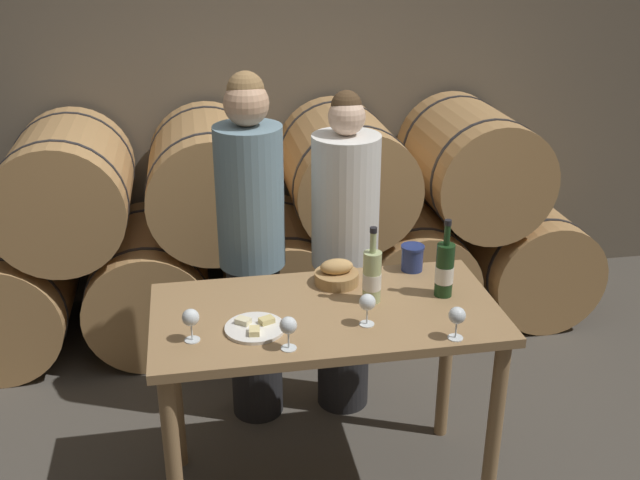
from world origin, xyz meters
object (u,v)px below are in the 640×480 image
wine_glass_center (367,303)px  person_left (252,251)px  wine_glass_left (288,327)px  blue_crock (412,257)px  bread_basket (337,274)px  wine_glass_right (457,317)px  person_right (345,256)px  wine_bottle_red (445,270)px  wine_glass_far_left (191,319)px  cheese_plate (255,327)px  tasting_table (326,340)px  wine_bottle_white (372,276)px

wine_glass_center → person_left: bearing=115.2°
wine_glass_left → blue_crock: bearing=41.4°
bread_basket → wine_glass_center: bearing=-82.7°
wine_glass_center → wine_glass_right: (0.31, -0.16, 0.00)m
person_right → person_left: bearing=180.0°
wine_glass_right → blue_crock: bearing=89.3°
wine_bottle_red → bread_basket: size_ratio=1.78×
wine_glass_far_left → wine_glass_left: size_ratio=1.00×
person_right → wine_glass_far_left: 1.12m
person_left → bread_basket: bearing=-52.7°
cheese_plate → person_right: bearing=55.9°
wine_glass_far_left → wine_glass_center: size_ratio=1.00×
wine_bottle_red → wine_glass_right: bearing=-101.0°
wine_bottle_red → bread_basket: (-0.42, 0.19, -0.08)m
blue_crock → cheese_plate: blue_crock is taller
wine_bottle_red → wine_glass_center: wine_bottle_red is taller
bread_basket → wine_bottle_red: bearing=-23.6°
tasting_table → blue_crock: size_ratio=11.95×
bread_basket → wine_glass_left: size_ratio=1.45×
blue_crock → person_left: bearing=152.6°
person_right → tasting_table: bearing=-108.2°
wine_bottle_white → wine_glass_right: 0.43m
cheese_plate → bread_basket: bearing=40.5°
blue_crock → cheese_plate: 0.86m
wine_bottle_white → tasting_table: bearing=-168.0°
tasting_table → wine_glass_right: 0.59m
blue_crock → cheese_plate: size_ratio=0.50×
wine_bottle_white → bread_basket: size_ratio=1.72×
tasting_table → wine_bottle_red: wine_bottle_red is taller
wine_glass_far_left → wine_glass_right: same height
cheese_plate → wine_glass_left: size_ratio=1.78×
person_left → cheese_plate: size_ratio=7.59×
person_right → wine_glass_left: person_right is taller
bread_basket → person_left: bearing=127.3°
tasting_table → cheese_plate: (-0.30, -0.11, 0.15)m
cheese_plate → wine_glass_center: size_ratio=1.78×
bread_basket → wine_glass_far_left: 0.74m
wine_glass_far_left → wine_glass_left: same height
wine_bottle_red → wine_glass_center: bearing=-153.7°
cheese_plate → wine_glass_far_left: size_ratio=1.78×
wine_bottle_red → wine_glass_center: size_ratio=2.58×
wine_bottle_red → bread_basket: 0.47m
person_left → wine_glass_right: bearing=-54.6°
wine_glass_far_left → person_right: bearing=46.5°
person_left → wine_glass_center: size_ratio=13.49×
wine_bottle_red → wine_glass_right: 0.36m
wine_glass_left → wine_glass_far_left: bearing=160.8°
person_right → wine_bottle_red: bearing=-64.5°
person_left → wine_glass_left: bearing=-86.9°
wine_bottle_red → wine_glass_center: (-0.38, -0.19, -0.02)m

